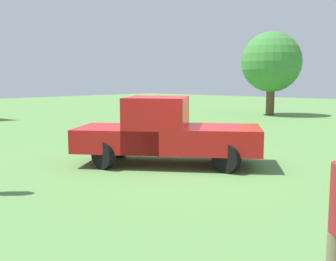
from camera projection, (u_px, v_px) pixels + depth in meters
The scene contains 3 objects.
ground_plane at pixel (178, 166), 10.54m from camera, with size 80.00×80.00×0.00m, color #5B8C47.
pickup_truck at pixel (163, 130), 10.64m from camera, with size 4.98×4.19×1.78m.
tree_back_right at pixel (271, 62), 25.13m from camera, with size 3.72×3.72×5.17m.
Camera 1 is at (6.69, -7.89, 2.22)m, focal length 43.46 mm.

